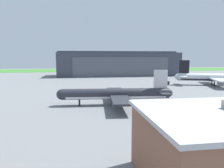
# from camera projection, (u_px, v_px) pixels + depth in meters

# --- Properties ---
(ground_plane) EXTENTS (440.00, 440.00, 0.00)m
(ground_plane) POSITION_uv_depth(u_px,v_px,m) (123.00, 100.00, 77.11)
(ground_plane) COLOR slate
(grass_field_strip) EXTENTS (440.00, 56.00, 0.08)m
(grass_field_strip) POSITION_uv_depth(u_px,v_px,m) (93.00, 70.00, 250.38)
(grass_field_strip) COLOR #3D8330
(grass_field_strip) RESTS_ON ground_plane
(maintenance_hangar) EXTENTS (99.97, 29.19, 20.40)m
(maintenance_hangar) POSITION_uv_depth(u_px,v_px,m) (118.00, 64.00, 179.13)
(maintenance_hangar) COLOR #383D47
(maintenance_hangar) RESTS_ON ground_plane
(airliner_far_left) EXTENTS (43.46, 35.75, 13.87)m
(airliner_far_left) POSITION_uv_depth(u_px,v_px,m) (217.00, 78.00, 116.98)
(airliner_far_left) COLOR silver
(airliner_far_left) RESTS_ON ground_plane
(airliner_near_left) EXTENTS (38.22, 30.51, 11.48)m
(airliner_near_left) POSITION_uv_depth(u_px,v_px,m) (116.00, 94.00, 69.47)
(airliner_near_left) COLOR #282B33
(airliner_near_left) RESTS_ON ground_plane
(pushback_tractor) EXTENTS (4.78, 3.04, 2.18)m
(pushback_tractor) POSITION_uv_depth(u_px,v_px,m) (165.00, 83.00, 119.12)
(pushback_tractor) COLOR #2D2D33
(pushback_tractor) RESTS_ON ground_plane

